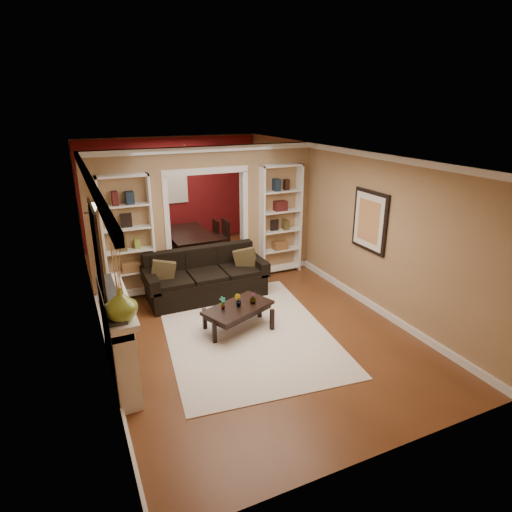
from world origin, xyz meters
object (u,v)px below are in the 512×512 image
bookshelf_right (280,220)px  fireplace (120,338)px  bookshelf_left (128,238)px  coffee_table (238,318)px  sofa (206,275)px  dining_table (190,244)px

bookshelf_right → fireplace: 4.47m
bookshelf_left → bookshelf_right: bearing=0.0°
fireplace → coffee_table: bearing=15.9°
sofa → dining_table: 2.33m
dining_table → bookshelf_left: bearing=136.9°
bookshelf_right → bookshelf_left: bearing=180.0°
coffee_table → bookshelf_right: bearing=25.5°
coffee_table → fireplace: bearing=173.0°
fireplace → dining_table: 4.77m
bookshelf_left → fireplace: bookshelf_left is taller
sofa → bookshelf_left: bearing=155.2°
bookshelf_left → fireplace: (-0.54, -2.53, -0.57)m
fireplace → dining_table: fireplace is taller
bookshelf_right → coffee_table: bearing=-131.6°
sofa → bookshelf_left: bookshelf_left is taller
bookshelf_left → bookshelf_right: size_ratio=1.00×
bookshelf_right → dining_table: bookshelf_right is taller
bookshelf_left → dining_table: bookshelf_left is taller
sofa → fireplace: 2.65m
sofa → bookshelf_left: size_ratio=0.97×
coffee_table → bookshelf_right: size_ratio=0.48×
sofa → fireplace: fireplace is taller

